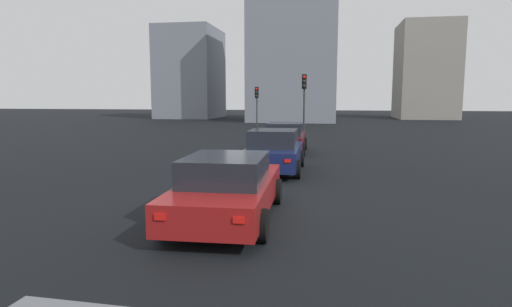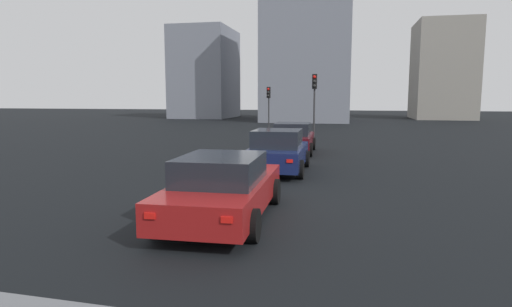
% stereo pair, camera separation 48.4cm
% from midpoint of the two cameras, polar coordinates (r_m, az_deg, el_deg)
% --- Properties ---
extents(ground_plane, '(160.00, 160.00, 0.20)m').
position_cam_midpoint_polar(ground_plane, '(10.53, -2.70, -7.88)').
color(ground_plane, black).
extents(car_maroon_lead, '(4.23, 2.11, 1.46)m').
position_cam_midpoint_polar(car_maroon_lead, '(20.88, 3.23, 2.05)').
color(car_maroon_lead, '#510F16').
rests_on(car_maroon_lead, ground_plane).
extents(car_navy_second, '(4.14, 2.12, 1.54)m').
position_cam_midpoint_polar(car_navy_second, '(15.48, 1.46, 0.27)').
color(car_navy_second, '#141E4C').
rests_on(car_navy_second, ground_plane).
extents(car_red_third, '(4.83, 2.20, 1.44)m').
position_cam_midpoint_polar(car_red_third, '(9.51, -5.27, -4.58)').
color(car_red_third, maroon).
rests_on(car_red_third, ground_plane).
extents(traffic_light_near_left, '(0.33, 0.30, 3.52)m').
position_cam_midpoint_polar(traffic_light_near_left, '(35.27, -0.31, 7.27)').
color(traffic_light_near_left, '#2D2D30').
rests_on(traffic_light_near_left, ground_plane).
extents(traffic_light_near_right, '(0.32, 0.29, 4.09)m').
position_cam_midpoint_polar(traffic_light_near_right, '(26.76, 5.90, 8.00)').
color(traffic_light_near_right, '#2D2D30').
rests_on(traffic_light_near_right, ground_plane).
extents(building_facade_left, '(8.31, 6.85, 11.88)m').
position_cam_midpoint_polar(building_facade_left, '(58.91, 21.43, 10.16)').
color(building_facade_left, gray).
rests_on(building_facade_left, ground_plane).
extents(building_facade_center, '(10.10, 9.48, 15.25)m').
position_cam_midpoint_polar(building_facade_center, '(49.89, 4.80, 13.16)').
color(building_facade_center, gray).
rests_on(building_facade_center, ground_plane).
extents(building_facade_right, '(9.57, 7.14, 11.54)m').
position_cam_midpoint_polar(building_facade_right, '(57.96, -8.92, 10.46)').
color(building_facade_right, gray).
rests_on(building_facade_right, ground_plane).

